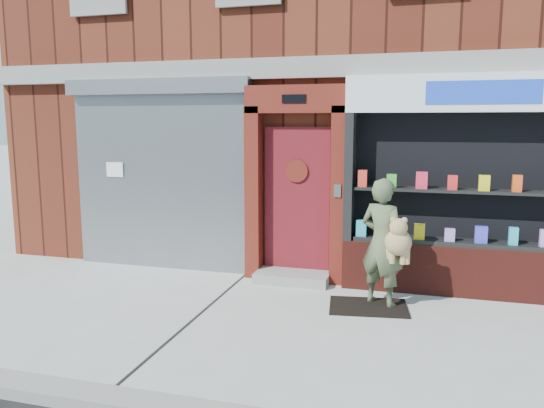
% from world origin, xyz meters
% --- Properties ---
extents(ground, '(80.00, 80.00, 0.00)m').
position_xyz_m(ground, '(0.00, 0.00, 0.00)').
color(ground, '#9E9E99').
rests_on(ground, ground).
extents(building, '(12.00, 8.16, 8.00)m').
position_xyz_m(building, '(-0.00, 5.99, 4.00)').
color(building, '#4B1B11').
rests_on(building, ground).
extents(shutter_bay, '(3.10, 0.30, 3.04)m').
position_xyz_m(shutter_bay, '(-3.00, 1.93, 1.72)').
color(shutter_bay, gray).
rests_on(shutter_bay, ground).
extents(red_door_bay, '(1.52, 0.58, 2.90)m').
position_xyz_m(red_door_bay, '(-0.75, 1.86, 1.46)').
color(red_door_bay, '#59170F').
rests_on(red_door_bay, ground).
extents(pharmacy_bay, '(3.50, 0.41, 3.00)m').
position_xyz_m(pharmacy_bay, '(1.75, 1.81, 1.37)').
color(pharmacy_bay, '#571B14').
rests_on(pharmacy_bay, ground).
extents(woman, '(0.74, 0.63, 1.67)m').
position_xyz_m(woman, '(0.62, 1.04, 0.84)').
color(woman, '#4F5B3B').
rests_on(woman, ground).
extents(doormat, '(1.08, 0.82, 0.02)m').
position_xyz_m(doormat, '(0.45, 0.89, 0.01)').
color(doormat, black).
rests_on(doormat, ground).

